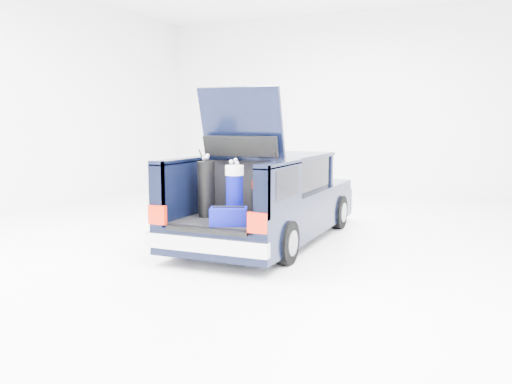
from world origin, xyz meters
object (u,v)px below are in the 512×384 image
at_px(car, 270,200).
at_px(blue_golf_bag, 235,192).
at_px(black_golf_bag, 206,189).
at_px(red_suitcase, 265,199).
at_px(blue_duffel, 229,216).

height_order(car, blue_golf_bag, car).
distance_m(car, black_golf_bag, 1.61).
height_order(red_suitcase, blue_duffel, red_suitcase).
bearing_deg(red_suitcase, black_golf_bag, -151.30).
bearing_deg(black_golf_bag, car, 63.29).
relative_size(black_golf_bag, blue_duffel, 1.57).
bearing_deg(blue_golf_bag, car, 95.10).
bearing_deg(black_golf_bag, blue_duffel, -50.06).
relative_size(car, red_suitcase, 8.30).
xyz_separation_m(black_golf_bag, blue_golf_bag, (0.47, -0.04, -0.02)).
xyz_separation_m(car, red_suitcase, (0.41, -1.19, 0.19)).
bearing_deg(car, blue_golf_bag, -86.79).
relative_size(blue_golf_bag, blue_duffel, 1.51).
distance_m(car, blue_duffel, 1.98).
distance_m(car, blue_golf_bag, 1.60).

